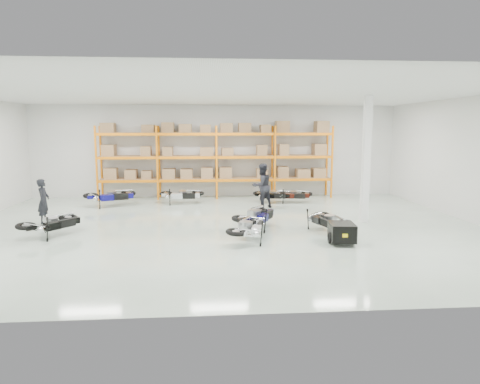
{
  "coord_description": "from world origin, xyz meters",
  "views": [
    {
      "loc": [
        -0.45,
        -14.33,
        3.34
      ],
      "look_at": [
        0.72,
        0.82,
        1.1
      ],
      "focal_mm": 32.0,
      "sensor_mm": 36.0,
      "label": 1
    }
  ],
  "objects": [
    {
      "name": "moto_silver_left",
      "position": [
        0.76,
        -1.89,
        0.53
      ],
      "size": [
        1.35,
        1.93,
        1.13
      ],
      "primitive_type": null,
      "rotation": [
        0.0,
        -0.09,
        2.84
      ],
      "color": "silver",
      "rests_on": "ground"
    },
    {
      "name": "person_left",
      "position": [
        -6.3,
        1.21,
        0.79
      ],
      "size": [
        0.39,
        0.59,
        1.59
      ],
      "primitive_type": "imported",
      "rotation": [
        0.0,
        0.0,
        1.59
      ],
      "color": "black",
      "rests_on": "ground"
    },
    {
      "name": "person_back",
      "position": [
        1.85,
        3.51,
        0.95
      ],
      "size": [
        1.16,
        1.08,
        1.91
      ],
      "primitive_type": "imported",
      "rotation": [
        0.0,
        0.0,
        3.65
      ],
      "color": "#212129",
      "rests_on": "ground"
    },
    {
      "name": "room",
      "position": [
        0.0,
        0.0,
        2.25
      ],
      "size": [
        18.0,
        18.0,
        18.0
      ],
      "color": "silver",
      "rests_on": "ground"
    },
    {
      "name": "pallet_rack",
      "position": [
        -0.0,
        6.45,
        2.26
      ],
      "size": [
        11.28,
        0.98,
        3.62
      ],
      "color": "orange",
      "rests_on": "ground"
    },
    {
      "name": "moto_black_far_left",
      "position": [
        -5.32,
        -0.83,
        0.54
      ],
      "size": [
        1.75,
        1.92,
        1.13
      ],
      "primitive_type": null,
      "rotation": [
        0.0,
        -0.09,
        2.5
      ],
      "color": "black",
      "rests_on": "ground"
    },
    {
      "name": "moto_blue_centre",
      "position": [
        1.2,
        -0.27,
        0.57
      ],
      "size": [
        1.7,
        2.07,
        1.2
      ],
      "primitive_type": null,
      "rotation": [
        0.0,
        -0.09,
        2.64
      ],
      "color": "#070643",
      "rests_on": "ground"
    },
    {
      "name": "structural_column",
      "position": [
        5.2,
        0.5,
        2.25
      ],
      "size": [
        0.25,
        0.25,
        4.5
      ],
      "primitive_type": "cube",
      "color": "white",
      "rests_on": "ground"
    },
    {
      "name": "moto_back_a",
      "position": [
        -4.66,
        4.44,
        0.59
      ],
      "size": [
        2.14,
        1.58,
        1.25
      ],
      "primitive_type": null,
      "rotation": [
        0.0,
        -0.09,
        1.93
      ],
      "color": "#0E0B6A",
      "rests_on": "ground"
    },
    {
      "name": "moto_back_c",
      "position": [
        2.52,
        4.75,
        0.48
      ],
      "size": [
        1.69,
        1.03,
        1.03
      ],
      "primitive_type": null,
      "rotation": [
        0.0,
        -0.09,
        1.41
      ],
      "color": "black",
      "rests_on": "ground"
    },
    {
      "name": "moto_back_b",
      "position": [
        -1.62,
        4.85,
        0.53
      ],
      "size": [
        1.74,
        0.88,
        1.12
      ],
      "primitive_type": null,
      "rotation": [
        0.0,
        -0.09,
        1.56
      ],
      "color": "silver",
      "rests_on": "ground"
    },
    {
      "name": "moto_touring_right",
      "position": [
        3.45,
        -0.84,
        0.5
      ],
      "size": [
        1.21,
        1.78,
        1.05
      ],
      "primitive_type": null,
      "rotation": [
        0.0,
        -0.09,
        0.27
      ],
      "color": "black",
      "rests_on": "ground"
    },
    {
      "name": "trailer",
      "position": [
        3.45,
        -2.43,
        0.36
      ],
      "size": [
        0.79,
        1.5,
        0.62
      ],
      "rotation": [
        0.0,
        0.0,
        -0.11
      ],
      "color": "black",
      "rests_on": "ground"
    },
    {
      "name": "moto_back_d",
      "position": [
        3.42,
        4.71,
        0.48
      ],
      "size": [
        1.67,
        1.04,
        1.01
      ],
      "primitive_type": null,
      "rotation": [
        0.0,
        -0.09,
        1.39
      ],
      "color": "#3C120C",
      "rests_on": "ground"
    }
  ]
}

